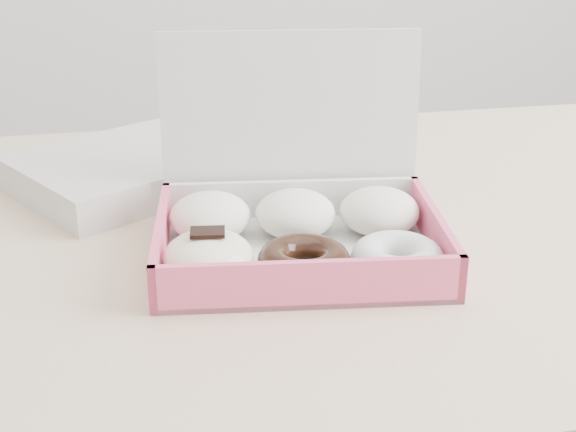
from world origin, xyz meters
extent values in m
cube|color=#D3AF8B|center=(0.00, 0.00, 0.73)|extent=(1.20, 0.80, 0.04)
cylinder|color=#D3AF8B|center=(-0.55, 0.35, 0.35)|extent=(0.05, 0.05, 0.71)
cube|color=silver|center=(-0.22, -0.09, 0.75)|extent=(0.31, 0.24, 0.01)
cube|color=#F1587D|center=(-0.24, -0.19, 0.77)|extent=(0.28, 0.04, 0.05)
cube|color=silver|center=(-0.21, 0.01, 0.77)|extent=(0.28, 0.04, 0.05)
cube|color=#F1587D|center=(-0.36, -0.08, 0.77)|extent=(0.03, 0.21, 0.05)
cube|color=#F1587D|center=(-0.09, -0.11, 0.77)|extent=(0.03, 0.21, 0.05)
cube|color=silver|center=(-0.21, 0.03, 0.85)|extent=(0.29, 0.06, 0.21)
ellipsoid|color=white|center=(-0.31, -0.03, 0.78)|extent=(0.10, 0.10, 0.05)
ellipsoid|color=white|center=(-0.22, -0.04, 0.78)|extent=(0.10, 0.10, 0.05)
ellipsoid|color=white|center=(-0.13, -0.06, 0.78)|extent=(0.10, 0.10, 0.05)
ellipsoid|color=#FFECC7|center=(-0.32, -0.13, 0.78)|extent=(0.10, 0.10, 0.05)
cube|color=black|center=(-0.32, -0.13, 0.81)|extent=(0.03, 0.03, 0.00)
torus|color=black|center=(-0.23, -0.14, 0.77)|extent=(0.10, 0.10, 0.03)
torus|color=white|center=(-0.14, -0.15, 0.77)|extent=(0.10, 0.10, 0.03)
cube|color=beige|center=(-0.39, 0.16, 0.77)|extent=(0.33, 0.32, 0.04)
camera|label=1|loc=(-0.38, -0.81, 1.11)|focal=50.00mm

